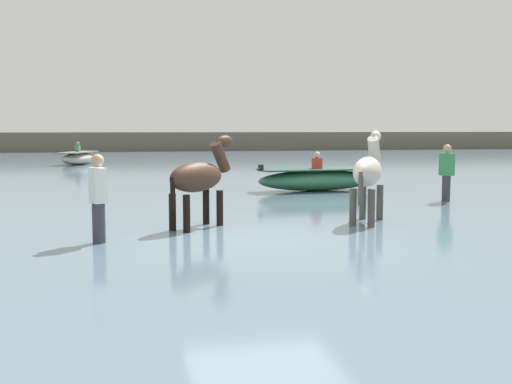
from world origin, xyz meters
TOP-DOWN VIEW (x-y plane):
  - ground_plane at (0.00, 0.00)m, footprint 120.00×120.00m
  - water_surface at (0.00, 10.00)m, footprint 90.00×90.00m
  - horse_lead_dark_bay at (-0.91, 1.25)m, footprint 1.46×1.43m
  - horse_trailing_pinto at (2.25, 1.24)m, footprint 1.23×1.70m
  - boat_far_inshore at (-4.35, 22.12)m, footprint 1.99×3.31m
  - boat_far_offshore at (3.15, 7.27)m, footprint 3.55×1.30m
  - person_spectator_far at (5.43, 4.13)m, footprint 0.32×0.38m
  - person_onlooker_right at (-2.61, 0.05)m, footprint 0.30×0.37m
  - far_shoreline at (0.00, 40.10)m, footprint 80.00×2.40m

SIDE VIEW (x-z plane):
  - ground_plane at x=0.00m, z-range 0.00..0.00m
  - water_surface at x=0.00m, z-range 0.00..0.26m
  - boat_far_inshore at x=-4.35m, z-range 0.02..1.12m
  - boat_far_offshore at x=3.15m, z-range 0.02..1.12m
  - far_shoreline at x=0.00m, z-range 0.00..1.70m
  - person_spectator_far at x=5.43m, z-range 0.05..1.68m
  - person_onlooker_right at x=-2.61m, z-range 0.05..1.68m
  - horse_lead_dark_bay at x=-0.91m, z-range 0.17..2.06m
  - horse_trailing_pinto at x=2.25m, z-range 0.18..2.16m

